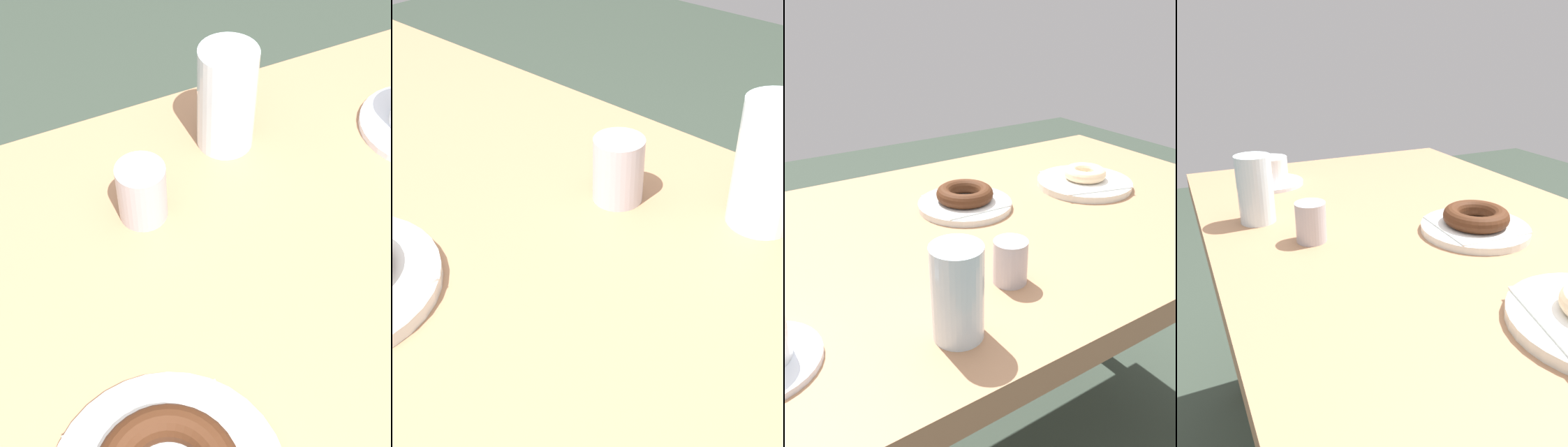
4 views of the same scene
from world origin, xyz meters
The scene contains 3 objects.
table centered at (0.00, 0.00, 0.64)m, with size 1.29×0.77×0.72m.
water_glass centered at (-0.22, -0.28, 0.78)m, with size 0.07×0.07×0.13m, color silver.
sugar_jar centered at (-0.09, -0.21, 0.75)m, with size 0.05×0.05×0.07m, color #B1ACB3.
Camera 2 is at (-0.42, 0.21, 1.08)m, focal length 47.61 mm.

